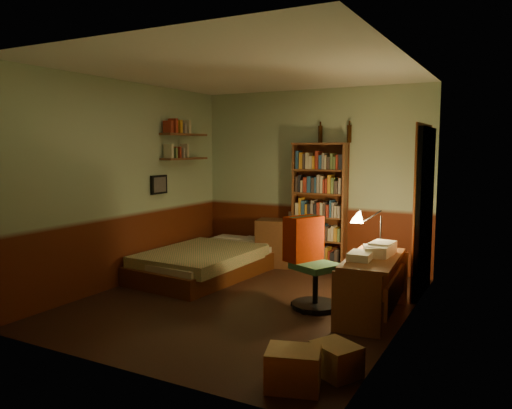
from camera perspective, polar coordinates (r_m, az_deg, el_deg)
The scene contains 24 objects.
floor at distance 5.84m, azimuth -1.18°, elevation -11.13°, with size 3.50×4.00×0.02m, color black.
ceiling at distance 5.63m, azimuth -1.25°, elevation 15.19°, with size 3.50×4.00×0.02m, color silver.
wall_back at distance 7.40m, azimuth 6.46°, elevation 2.91°, with size 3.50×0.02×2.60m, color #9AB08B.
wall_left at distance 6.63m, azimuth -14.60°, elevation 2.32°, with size 0.02×4.00×2.60m, color #9AB08B.
wall_right at distance 4.97m, azimuth 16.77°, elevation 0.91°, with size 0.02×4.00×2.60m, color #9AB08B.
wall_front at distance 3.97m, azimuth -15.61°, elevation -0.41°, with size 3.50×0.02×2.60m, color #9AB08B.
doorway at distance 6.28m, azimuth 18.69°, elevation -0.79°, with size 0.06×0.90×2.00m, color black.
door_trim at distance 6.28m, azimuth 18.38°, elevation -0.77°, with size 0.02×0.98×2.08m, color #461F0C.
bed at distance 6.99m, azimuth -5.34°, elevation -5.37°, with size 1.16×2.18×0.65m, color #6A804D.
dresser at distance 7.43m, azimuth 3.17°, elevation -4.44°, with size 0.78×0.39×0.70m, color brown.
mini_stereo at distance 7.41m, azimuth 4.83°, elevation -1.29°, with size 0.22×0.17×0.12m, color #B2B2B7.
bookshelf at distance 7.22m, azimuth 7.21°, elevation -0.26°, with size 0.78×0.24×1.83m, color brown.
bottle_left at distance 7.29m, azimuth 7.36°, elevation 7.96°, with size 0.06×0.06×0.24m, color black.
bottle_right at distance 7.15m, azimuth 10.61°, elevation 7.94°, with size 0.07×0.07×0.24m, color black.
desk at distance 5.39m, azimuth 13.18°, elevation -9.19°, with size 0.49×1.19×0.64m, color brown.
paper_stack at distance 5.34m, azimuth 13.28°, elevation -5.23°, with size 0.20×0.27×0.11m, color silver.
desk_lamp at distance 5.84m, azimuth 14.09°, elevation -1.72°, with size 0.18×0.18×0.61m, color black.
office_chair at distance 5.53m, azimuth 6.83°, elevation -7.13°, with size 0.46×0.40×0.92m, color #2F5837.
red_jacket at distance 5.39m, azimuth 4.19°, elevation 0.18°, with size 0.23×0.42×0.50m, color #AF2302.
wall_shelf_lower at distance 7.38m, azimuth -8.16°, elevation 5.21°, with size 0.20×0.90×0.03m, color brown.
wall_shelf_upper at distance 7.39m, azimuth -8.21°, elevation 7.92°, with size 0.20×0.90×0.03m, color brown.
framed_picture at distance 7.06m, azimuth -11.05°, elevation 2.25°, with size 0.04×0.32×0.26m, color black.
cardboard_box_a at distance 3.86m, azimuth 4.28°, elevation -18.21°, with size 0.39×0.31×0.29m, color tan.
cardboard_box_b at distance 4.11m, azimuth 9.13°, elevation -17.06°, with size 0.35×0.28×0.24m, color tan.
Camera 1 is at (2.73, -4.85, 1.76)m, focal length 35.00 mm.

